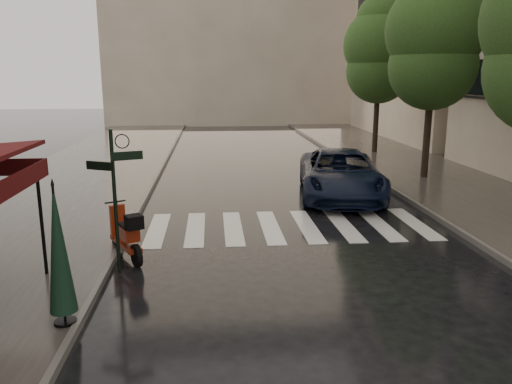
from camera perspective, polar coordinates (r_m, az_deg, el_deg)
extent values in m
plane|color=black|center=(8.52, -10.63, -16.32)|extent=(120.00, 120.00, 0.00)
cube|color=#38332D|center=(20.53, -20.08, 0.80)|extent=(6.00, 60.00, 0.12)
cube|color=#38332D|center=(21.93, 20.41, 1.52)|extent=(5.50, 60.00, 0.12)
cube|color=#595651|center=(19.95, -11.60, 1.04)|extent=(0.12, 60.00, 0.16)
cube|color=#595651|center=(20.88, 13.45, 1.48)|extent=(0.12, 60.00, 0.16)
cube|color=silver|center=(14.11, -11.21, -4.25)|extent=(0.50, 3.20, 0.01)
cube|color=silver|center=(14.03, -6.93, -4.19)|extent=(0.50, 3.20, 0.01)
cube|color=silver|center=(14.03, -2.63, -4.10)|extent=(0.50, 3.20, 0.01)
cube|color=silver|center=(14.11, 1.64, -3.99)|extent=(0.50, 3.20, 0.01)
cube|color=silver|center=(14.27, 5.84, -3.87)|extent=(0.50, 3.20, 0.01)
cube|color=silver|center=(14.50, 9.93, -3.72)|extent=(0.50, 3.20, 0.01)
cube|color=silver|center=(14.80, 13.87, -3.56)|extent=(0.50, 3.20, 0.01)
cube|color=silver|center=(15.17, 17.63, -3.40)|extent=(0.50, 3.20, 0.01)
cylinder|color=black|center=(11.11, -23.32, -2.91)|extent=(0.07, 0.07, 2.35)
cylinder|color=black|center=(10.91, -15.80, -1.21)|extent=(0.08, 0.08, 3.10)
cube|color=black|center=(10.66, -14.54, 4.03)|extent=(0.62, 0.26, 0.18)
cube|color=black|center=(10.80, -17.52, 2.88)|extent=(0.56, 0.29, 0.18)
cube|color=tan|center=(45.81, -2.49, 20.44)|extent=(22.00, 6.00, 20.00)
cylinder|color=black|center=(21.30, 19.06, 7.57)|extent=(0.28, 0.28, 4.48)
sphere|color=#213D16|center=(21.23, 19.51, 13.37)|extent=(3.40, 3.40, 3.40)
sphere|color=#213D16|center=(21.30, 19.80, 17.02)|extent=(3.80, 3.80, 3.80)
cylinder|color=black|center=(27.89, 13.60, 8.95)|extent=(0.28, 0.28, 4.37)
sphere|color=#213D16|center=(27.83, 13.84, 13.27)|extent=(3.40, 3.40, 3.40)
sphere|color=#213D16|center=(27.88, 13.99, 16.00)|extent=(3.80, 3.80, 3.80)
sphere|color=#213D16|center=(27.97, 14.14, 18.55)|extent=(2.60, 2.60, 2.60)
cylinder|color=black|center=(11.48, -13.50, -7.09)|extent=(0.34, 0.51, 0.52)
cylinder|color=black|center=(12.71, -15.61, -5.23)|extent=(0.34, 0.51, 0.52)
cube|color=maroon|center=(12.09, -14.68, -5.69)|extent=(0.94, 1.39, 0.11)
cube|color=maroon|center=(11.74, -14.34, -4.55)|extent=(0.57, 0.68, 0.31)
cube|color=maroon|center=(12.41, -15.52, -3.24)|extent=(0.37, 0.28, 0.82)
cylinder|color=black|center=(12.40, -15.80, -1.09)|extent=(0.46, 0.27, 0.04)
cube|color=black|center=(11.27, -13.77, -3.35)|extent=(0.46, 0.45, 0.31)
imported|color=black|center=(17.73, 9.62, 2.07)|extent=(3.56, 6.21, 1.63)
cylinder|color=black|center=(9.20, -20.95, -13.66)|extent=(0.37, 0.37, 0.05)
cylinder|color=black|center=(8.75, -21.58, -6.70)|extent=(0.04, 0.04, 2.31)
cone|color=black|center=(8.71, -21.65, -5.99)|extent=(0.45, 0.45, 2.20)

